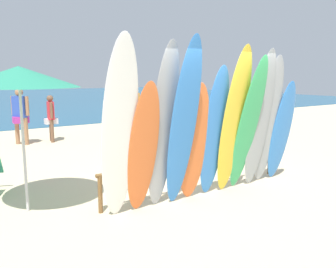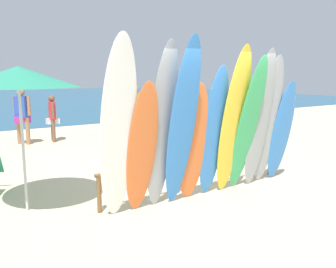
# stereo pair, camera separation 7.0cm
# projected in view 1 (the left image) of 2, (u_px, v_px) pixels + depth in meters

# --- Properties ---
(ground) EXTENTS (60.00, 60.00, 0.00)m
(ground) POSITION_uv_depth(u_px,v_px,m) (26.00, 117.00, 18.02)
(ground) COLOR beige
(surfboard_rack) EXTENTS (4.03, 0.07, 0.63)m
(surfboard_rack) POSITION_uv_depth(u_px,v_px,m) (199.00, 163.00, 6.49)
(surfboard_rack) COLOR brown
(surfboard_rack) RESTS_ON ground
(surfboard_white_0) EXTENTS (0.59, 0.63, 2.70)m
(surfboard_white_0) POSITION_uv_depth(u_px,v_px,m) (120.00, 130.00, 5.00)
(surfboard_white_0) COLOR white
(surfboard_white_0) RESTS_ON ground
(surfboard_orange_1) EXTENTS (0.52, 0.54, 2.05)m
(surfboard_orange_1) POSITION_uv_depth(u_px,v_px,m) (143.00, 149.00, 5.29)
(surfboard_orange_1) COLOR orange
(surfboard_orange_1) RESTS_ON ground
(surfboard_grey_2) EXTENTS (0.53, 0.56, 2.65)m
(surfboard_grey_2) POSITION_uv_depth(u_px,v_px,m) (163.00, 127.00, 5.46)
(surfboard_grey_2) COLOR #999EA3
(surfboard_grey_2) RESTS_ON ground
(surfboard_blue_3) EXTENTS (0.50, 0.67, 2.72)m
(surfboard_blue_3) POSITION_uv_depth(u_px,v_px,m) (184.00, 124.00, 5.51)
(surfboard_blue_3) COLOR #337AD1
(surfboard_blue_3) RESTS_ON ground
(surfboard_orange_4) EXTENTS (0.57, 0.43, 2.01)m
(surfboard_orange_4) POSITION_uv_depth(u_px,v_px,m) (194.00, 142.00, 5.91)
(surfboard_orange_4) COLOR orange
(surfboard_orange_4) RESTS_ON ground
(surfboard_blue_5) EXTENTS (0.55, 0.48, 2.30)m
(surfboard_blue_5) POSITION_uv_depth(u_px,v_px,m) (214.00, 132.00, 6.10)
(surfboard_blue_5) COLOR #337AD1
(surfboard_blue_5) RESTS_ON ground
(surfboard_yellow_6) EXTENTS (0.59, 0.61, 2.64)m
(surfboard_yellow_6) POSITION_uv_depth(u_px,v_px,m) (234.00, 121.00, 6.20)
(surfboard_yellow_6) COLOR yellow
(surfboard_yellow_6) RESTS_ON ground
(surfboard_green_7) EXTENTS (0.54, 0.72, 2.47)m
(surfboard_green_7) POSITION_uv_depth(u_px,v_px,m) (248.00, 125.00, 6.37)
(surfboard_green_7) COLOR #38B266
(surfboard_green_7) RESTS_ON ground
(surfboard_grey_8) EXTENTS (0.54, 0.51, 2.60)m
(surfboard_grey_8) POSITION_uv_depth(u_px,v_px,m) (260.00, 119.00, 6.59)
(surfboard_grey_8) COLOR #999EA3
(surfboard_grey_8) RESTS_ON ground
(surfboard_grey_9) EXTENTS (0.57, 0.55, 2.50)m
(surfboard_grey_9) POSITION_uv_depth(u_px,v_px,m) (269.00, 121.00, 6.84)
(surfboard_grey_9) COLOR #999EA3
(surfboard_grey_9) RESTS_ON ground
(surfboard_blue_10) EXTENTS (0.55, 0.47, 2.02)m
(surfboard_blue_10) POSITION_uv_depth(u_px,v_px,m) (281.00, 131.00, 7.09)
(surfboard_blue_10) COLOR #337AD1
(surfboard_blue_10) RESTS_ON ground
(beachgoer_near_rack) EXTENTS (0.40, 0.52, 1.54)m
(beachgoer_near_rack) POSITION_uv_depth(u_px,v_px,m) (183.00, 110.00, 12.42)
(beachgoer_near_rack) COLOR #9E704C
(beachgoer_near_rack) RESTS_ON ground
(beachgoer_by_water) EXTENTS (0.45, 0.55, 1.73)m
(beachgoer_by_water) POSITION_uv_depth(u_px,v_px,m) (20.00, 112.00, 10.77)
(beachgoer_by_water) COLOR #9E704C
(beachgoer_by_water) RESTS_ON ground
(beachgoer_midbeach) EXTENTS (0.39, 0.55, 1.49)m
(beachgoer_midbeach) POSITION_uv_depth(u_px,v_px,m) (115.00, 114.00, 11.55)
(beachgoer_midbeach) COLOR tan
(beachgoer_midbeach) RESTS_ON ground
(beachgoer_strolling) EXTENTS (0.39, 0.56, 1.49)m
(beachgoer_strolling) POSITION_uv_depth(u_px,v_px,m) (51.00, 115.00, 11.24)
(beachgoer_strolling) COLOR brown
(beachgoer_strolling) RESTS_ON ground
(beachgoer_photographing) EXTENTS (0.59, 0.41, 1.75)m
(beachgoer_photographing) POSITION_uv_depth(u_px,v_px,m) (134.00, 108.00, 12.24)
(beachgoer_photographing) COLOR #9E704C
(beachgoer_photographing) RESTS_ON ground
(beach_umbrella) EXTENTS (1.80, 1.80, 2.25)m
(beach_umbrella) POSITION_uv_depth(u_px,v_px,m) (19.00, 77.00, 5.23)
(beach_umbrella) COLOR silver
(beach_umbrella) RESTS_ON ground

